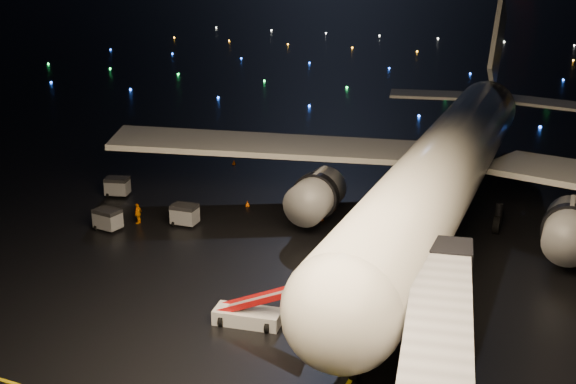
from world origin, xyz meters
name	(u,v)px	position (x,y,z in m)	size (l,w,h in m)	color
ground	(556,1)	(0.00, 300.00, 0.00)	(2000.00, 2000.00, 0.00)	black
lane_centre	(425,260)	(12.00, 15.00, 0.01)	(0.25, 80.00, 0.02)	gold
lane_cross	(9,382)	(-5.00, -10.00, 0.01)	(60.00, 0.25, 0.02)	gold
airliner	(456,117)	(11.60, 25.08, 8.88)	(62.67, 59.53, 17.76)	silver
belt_loader	(247,302)	(4.03, 1.01, 1.50)	(6.19, 1.69, 3.00)	silver
crew_c	(138,213)	(-12.26, 12.68, 0.90)	(1.05, 0.44, 1.79)	#FD8800
safety_cone_0	(321,218)	(1.81, 19.58, 0.25)	(0.44, 0.44, 0.50)	#F05400
safety_cone_1	(347,217)	(3.83, 20.54, 0.27)	(0.48, 0.48, 0.55)	#F05400
safety_cone_2	(247,203)	(-5.69, 20.30, 0.23)	(0.41, 0.41, 0.47)	#F05400
safety_cone_3	(234,162)	(-12.93, 31.43, 0.25)	(0.44, 0.44, 0.50)	#F05400
taxiway_lights	(476,69)	(0.00, 106.00, 0.18)	(164.00, 92.00, 0.36)	black
baggage_cart_0	(185,215)	(-8.43, 13.96, 0.90)	(2.12, 1.49, 1.80)	gray
baggage_cart_1	(117,187)	(-18.21, 17.89, 0.90)	(2.12, 1.48, 1.80)	gray
baggage_cart_2	(108,219)	(-13.74, 10.47, 0.90)	(2.11, 1.48, 1.80)	gray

